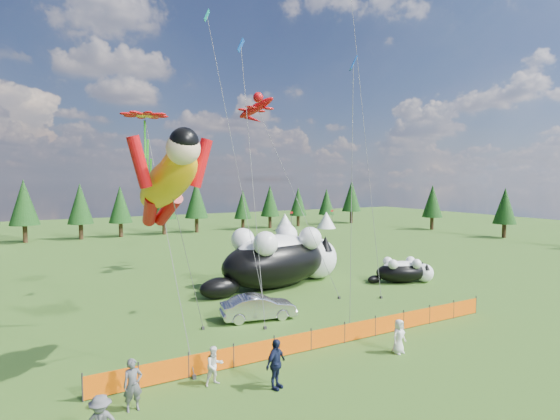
# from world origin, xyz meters

# --- Properties ---
(ground) EXTENTS (160.00, 160.00, 0.00)m
(ground) POSITION_xyz_m (0.00, 0.00, 0.00)
(ground) COLOR #123309
(ground) RESTS_ON ground
(safety_fence) EXTENTS (22.06, 0.06, 1.10)m
(safety_fence) POSITION_xyz_m (0.00, -3.00, 0.50)
(safety_fence) COLOR #262626
(safety_fence) RESTS_ON ground
(tree_line) EXTENTS (90.00, 4.00, 8.00)m
(tree_line) POSITION_xyz_m (0.00, 45.00, 4.00)
(tree_line) COLOR black
(tree_line) RESTS_ON ground
(festival_tents) EXTENTS (50.00, 3.20, 2.80)m
(festival_tents) POSITION_xyz_m (11.00, 40.00, 1.40)
(festival_tents) COLOR white
(festival_tents) RESTS_ON ground
(cat_large) EXTENTS (12.51, 6.25, 4.55)m
(cat_large) POSITION_xyz_m (4.00, 8.90, 2.16)
(cat_large) COLOR black
(cat_large) RESTS_ON ground
(cat_small) EXTENTS (5.23, 3.35, 1.98)m
(cat_small) POSITION_xyz_m (13.05, 5.07, 0.94)
(cat_small) COLOR black
(cat_small) RESTS_ON ground
(car) EXTENTS (4.59, 2.28, 1.44)m
(car) POSITION_xyz_m (-1.15, 2.42, 0.72)
(car) COLOR silver
(car) RESTS_ON ground
(spectator_a) EXTENTS (0.69, 0.46, 1.86)m
(spectator_a) POSITION_xyz_m (-9.48, -4.50, 0.93)
(spectator_a) COLOR #515155
(spectator_a) RESTS_ON ground
(spectator_b) EXTENTS (0.80, 0.52, 1.56)m
(spectator_b) POSITION_xyz_m (-6.27, -4.06, 0.78)
(spectator_b) COLOR white
(spectator_b) RESTS_ON ground
(spectator_c) EXTENTS (1.30, 1.05, 1.98)m
(spectator_c) POSITION_xyz_m (-4.29, -5.53, 0.99)
(spectator_c) COLOR #151C3A
(spectator_c) RESTS_ON ground
(spectator_e) EXTENTS (0.86, 0.62, 1.62)m
(spectator_e) POSITION_xyz_m (2.45, -5.26, 0.81)
(spectator_e) COLOR white
(spectator_e) RESTS_ON ground
(superhero_kite) EXTENTS (5.87, 7.43, 11.17)m
(superhero_kite) POSITION_xyz_m (-7.48, -1.97, 8.07)
(superhero_kite) COLOR orange
(superhero_kite) RESTS_ON ground
(gecko_kite) EXTENTS (4.95, 14.30, 18.10)m
(gecko_kite) POSITION_xyz_m (4.73, 14.77, 14.43)
(gecko_kite) COLOR #BB090E
(gecko_kite) RESTS_ON ground
(flower_kite) EXTENTS (3.11, 8.23, 13.15)m
(flower_kite) POSITION_xyz_m (-7.21, 3.38, 11.36)
(flower_kite) COLOR #BB090E
(flower_kite) RESTS_ON ground
(diamond_kite_a) EXTENTS (1.75, 6.53, 18.14)m
(diamond_kite_a) POSITION_xyz_m (-0.33, 6.41, 16.26)
(diamond_kite_a) COLOR blue
(diamond_kite_a) RESTS_ON ground
(diamond_kite_b) EXTENTS (3.59, 8.08, 24.90)m
(diamond_kite_b) POSITION_xyz_m (11.04, 9.32, 21.43)
(diamond_kite_b) COLOR #0DA196
(diamond_kite_b) RESTS_ON ground
(diamond_kite_c) EXTENTS (1.84, 2.35, 15.52)m
(diamond_kite_c) POSITION_xyz_m (3.57, -0.20, 14.11)
(diamond_kite_c) COLOR blue
(diamond_kite_c) RESTS_ON ground
(diamond_kite_d) EXTENTS (1.76, 7.05, 21.42)m
(diamond_kite_d) POSITION_xyz_m (-0.81, 11.10, 19.23)
(diamond_kite_d) COLOR #0DA196
(diamond_kite_d) RESTS_ON ground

